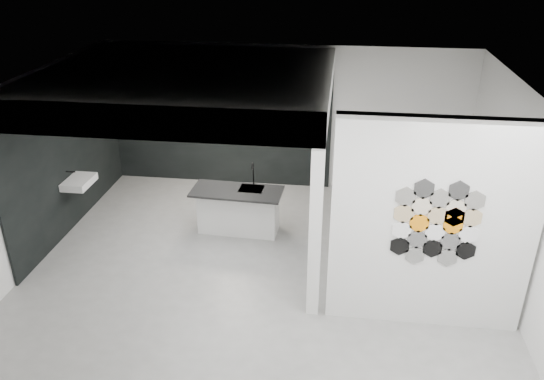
{
  "coord_description": "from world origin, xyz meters",
  "views": [
    {
      "loc": [
        1.03,
        -6.78,
        4.6
      ],
      "look_at": [
        0.1,
        0.3,
        1.15
      ],
      "focal_mm": 35.0,
      "sensor_mm": 36.0,
      "label": 1
    }
  ],
  "objects": [
    {
      "name": "floor",
      "position": [
        0.0,
        0.0,
        -0.01
      ],
      "size": [
        7.0,
        6.0,
        0.01
      ],
      "primitive_type": "cube",
      "color": "gray"
    },
    {
      "name": "partition_panel",
      "position": [
        2.23,
        -1.0,
        1.4
      ],
      "size": [
        2.45,
        0.15,
        2.8
      ],
      "primitive_type": "cube",
      "color": "silver",
      "rests_on": "floor"
    },
    {
      "name": "bay_clad_back",
      "position": [
        -1.3,
        2.97,
        1.18
      ],
      "size": [
        4.4,
        0.04,
        2.35
      ],
      "primitive_type": "cube",
      "color": "black",
      "rests_on": "floor"
    },
    {
      "name": "bay_clad_left",
      "position": [
        -3.47,
        1.0,
        1.18
      ],
      "size": [
        0.04,
        4.0,
        2.35
      ],
      "primitive_type": "cube",
      "color": "black",
      "rests_on": "floor"
    },
    {
      "name": "bulkhead",
      "position": [
        -1.3,
        1.0,
        2.55
      ],
      "size": [
        4.4,
        4.0,
        0.4
      ],
      "primitive_type": "cube",
      "color": "silver",
      "rests_on": "corner_column"
    },
    {
      "name": "corner_column",
      "position": [
        0.82,
        -1.0,
        1.18
      ],
      "size": [
        0.16,
        0.16,
        2.35
      ],
      "primitive_type": "cube",
      "color": "silver",
      "rests_on": "floor"
    },
    {
      "name": "fascia_beam",
      "position": [
        -1.3,
        -0.92,
        2.55
      ],
      "size": [
        4.4,
        0.16,
        0.4
      ],
      "primitive_type": "cube",
      "color": "silver",
      "rests_on": "corner_column"
    },
    {
      "name": "wall_basin",
      "position": [
        -3.24,
        0.8,
        0.85
      ],
      "size": [
        0.4,
        0.6,
        0.12
      ],
      "primitive_type": "cube",
      "color": "silver",
      "rests_on": "bay_clad_left"
    },
    {
      "name": "display_shelf",
      "position": [
        -1.2,
        2.87,
        1.3
      ],
      "size": [
        3.0,
        0.15,
        0.04
      ],
      "primitive_type": "cube",
      "color": "black",
      "rests_on": "bay_clad_back"
    },
    {
      "name": "kitchen_island",
      "position": [
        -0.57,
        1.0,
        0.41
      ],
      "size": [
        1.53,
        0.73,
        1.21
      ],
      "rotation": [
        0.0,
        0.0,
        -0.05
      ],
      "color": "silver",
      "rests_on": "floor"
    },
    {
      "name": "stockpot",
      "position": [
        -2.34,
        2.87,
        1.4
      ],
      "size": [
        0.25,
        0.25,
        0.17
      ],
      "primitive_type": "cylinder",
      "rotation": [
        0.0,
        0.0,
        -0.3
      ],
      "color": "black",
      "rests_on": "display_shelf"
    },
    {
      "name": "kettle",
      "position": [
        -0.4,
        2.87,
        1.4
      ],
      "size": [
        0.23,
        0.23,
        0.15
      ],
      "primitive_type": "ellipsoid",
      "rotation": [
        0.0,
        0.0,
        0.36
      ],
      "color": "black",
      "rests_on": "display_shelf"
    },
    {
      "name": "glass_bowl",
      "position": [
        0.15,
        2.87,
        1.37
      ],
      "size": [
        0.19,
        0.19,
        0.11
      ],
      "primitive_type": "cylinder",
      "rotation": [
        0.0,
        0.0,
        -0.25
      ],
      "color": "gray",
      "rests_on": "display_shelf"
    },
    {
      "name": "glass_vase",
      "position": [
        0.15,
        2.87,
        1.4
      ],
      "size": [
        0.13,
        0.13,
        0.15
      ],
      "primitive_type": "cylinder",
      "rotation": [
        0.0,
        0.0,
        -0.19
      ],
      "color": "gray",
      "rests_on": "display_shelf"
    },
    {
      "name": "bottle_dark",
      "position": [
        -1.58,
        2.87,
        1.41
      ],
      "size": [
        0.09,
        0.09,
        0.18
      ],
      "primitive_type": "cylinder",
      "rotation": [
        0.0,
        0.0,
        0.42
      ],
      "color": "black",
      "rests_on": "display_shelf"
    },
    {
      "name": "utensil_cup",
      "position": [
        -2.11,
        2.87,
        1.38
      ],
      "size": [
        0.11,
        0.11,
        0.11
      ],
      "primitive_type": "cylinder",
      "rotation": [
        0.0,
        0.0,
        0.36
      ],
      "color": "black",
      "rests_on": "display_shelf"
    },
    {
      "name": "hex_tile_cluster",
      "position": [
        2.26,
        -1.09,
        1.5
      ],
      "size": [
        1.04,
        0.02,
        1.16
      ],
      "color": "black",
      "rests_on": "partition_panel"
    }
  ]
}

